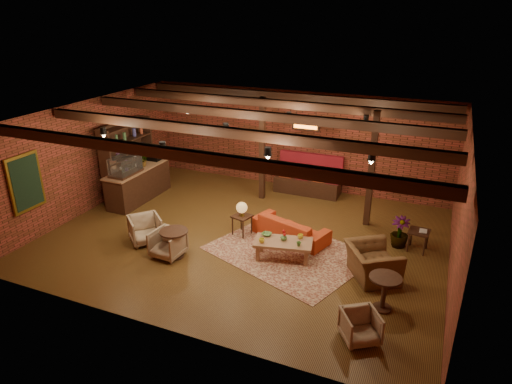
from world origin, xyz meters
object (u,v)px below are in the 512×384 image
at_px(armchair_b, 168,242).
at_px(round_table_right, 384,288).
at_px(round_table_left, 174,239).
at_px(armchair_far, 360,325).
at_px(armchair_right, 373,257).
at_px(plant_tall, 404,203).
at_px(side_table_book, 419,232).
at_px(armchair_a, 145,228).
at_px(sofa, 290,228).
at_px(side_table_lamp, 242,210).
at_px(coffee_table, 283,243).

height_order(armchair_b, round_table_right, round_table_right).
height_order(round_table_left, armchair_far, round_table_left).
xyz_separation_m(round_table_left, armchair_right, (4.53, 0.96, 0.02)).
distance_m(round_table_right, plant_tall, 2.88).
relative_size(round_table_left, armchair_far, 1.09).
xyz_separation_m(side_table_book, armchair_far, (-0.67, -3.87, -0.18)).
relative_size(round_table_left, armchair_a, 0.91).
bearing_deg(armchair_right, armchair_a, 62.81).
relative_size(sofa, side_table_lamp, 2.21).
bearing_deg(sofa, side_table_lamp, 31.56).
bearing_deg(side_table_lamp, plant_tall, 13.66).
height_order(armchair_b, armchair_far, armchair_b).
xyz_separation_m(coffee_table, side_table_book, (2.95, 1.68, 0.08)).
bearing_deg(side_table_lamp, sofa, 13.98).
xyz_separation_m(armchair_b, armchair_right, (4.72, 0.98, 0.14)).
bearing_deg(coffee_table, armchair_far, -43.68).
bearing_deg(armchair_right, round_table_left, 68.77).
bearing_deg(round_table_right, round_table_left, 178.52).
height_order(armchair_a, side_table_book, armchair_a).
xyz_separation_m(armchair_right, plant_tall, (0.38, 1.70, 0.70)).
relative_size(coffee_table, side_table_book, 2.64).
height_order(side_table_lamp, round_table_left, side_table_lamp).
relative_size(armchair_a, plant_tall, 0.32).
bearing_deg(armchair_right, side_table_lamp, 44.88).
height_order(coffee_table, armchair_a, armchair_a).
bearing_deg(armchair_b, side_table_lamp, 59.55).
distance_m(coffee_table, side_table_lamp, 1.63).
xyz_separation_m(sofa, armchair_right, (2.29, -1.06, 0.20)).
relative_size(armchair_b, side_table_book, 1.30).
distance_m(side_table_book, armchair_far, 3.93).
height_order(round_table_left, plant_tall, plant_tall).
bearing_deg(armchair_a, sofa, -22.53).
relative_size(side_table_lamp, side_table_book, 1.65).
xyz_separation_m(armchair_a, plant_tall, (6.04, 2.29, 0.82)).
distance_m(side_table_book, round_table_right, 2.80).
xyz_separation_m(round_table_right, armchair_far, (-0.24, -1.10, -0.17)).
bearing_deg(round_table_right, side_table_lamp, 155.07).
bearing_deg(armchair_far, armchair_b, 132.32).
bearing_deg(armchair_b, plant_tall, 31.64).
xyz_separation_m(armchair_b, side_table_book, (5.56, 2.66, 0.13)).
xyz_separation_m(side_table_lamp, plant_tall, (3.92, 0.95, 0.50)).
distance_m(armchair_b, armchair_far, 5.04).
xyz_separation_m(armchair_a, armchair_far, (5.82, -1.60, -0.06)).
height_order(round_table_left, side_table_book, round_table_left).
xyz_separation_m(side_table_lamp, round_table_left, (-1.00, -1.71, -0.23)).
distance_m(armchair_right, armchair_far, 2.20).
relative_size(armchair_b, armchair_right, 0.64).
height_order(side_table_lamp, side_table_book, side_table_lamp).
distance_m(side_table_lamp, side_table_book, 4.48).
distance_m(side_table_lamp, armchair_a, 2.53).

